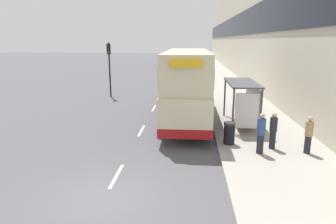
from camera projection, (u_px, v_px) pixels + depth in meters
name	position (u px, v px, depth m)	size (l,w,h in m)	color
ground_plane	(104.00, 199.00, 9.53)	(220.00, 220.00, 0.00)	#515156
pavement	(215.00, 72.00, 46.36)	(5.00, 93.00, 0.14)	#A39E93
terrace_facade	(244.00, 21.00, 44.29)	(3.10, 93.00, 15.42)	beige
lane_mark_0	(117.00, 176.00, 11.13)	(0.12, 2.00, 0.01)	silver
lane_mark_1	(141.00, 131.00, 16.68)	(0.12, 2.00, 0.01)	silver
lane_mark_2	(154.00, 108.00, 22.23)	(0.12, 2.00, 0.01)	silver
lane_mark_3	(161.00, 95.00, 27.78)	(0.12, 2.00, 0.01)	silver
lane_mark_4	(166.00, 85.00, 33.33)	(0.12, 2.00, 0.01)	silver
bus_shelter	(245.00, 96.00, 16.77)	(1.60, 4.20, 2.48)	#4C4C51
double_decker_bus_near	(187.00, 84.00, 18.48)	(2.85, 10.73, 4.30)	beige
car_0	(190.00, 62.00, 57.60)	(2.03, 4.29, 1.81)	maroon
car_1	(192.00, 68.00, 44.17)	(2.01, 4.28, 1.79)	maroon
pedestrian_at_shelter	(273.00, 130.00, 13.39)	(0.33, 0.33, 1.66)	#23232D
pedestrian_1	(261.00, 133.00, 12.78)	(0.36, 0.36, 1.80)	#23232D
pedestrian_2	(250.00, 99.00, 20.35)	(0.34, 0.34, 1.72)	#23232D
pedestrian_3	(309.00, 135.00, 12.83)	(0.33, 0.33, 1.64)	#23232D
litter_bin	(229.00, 133.00, 14.08)	(0.55, 0.55, 1.05)	black
traffic_light_far_kerb	(109.00, 61.00, 25.99)	(0.30, 0.32, 4.73)	black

